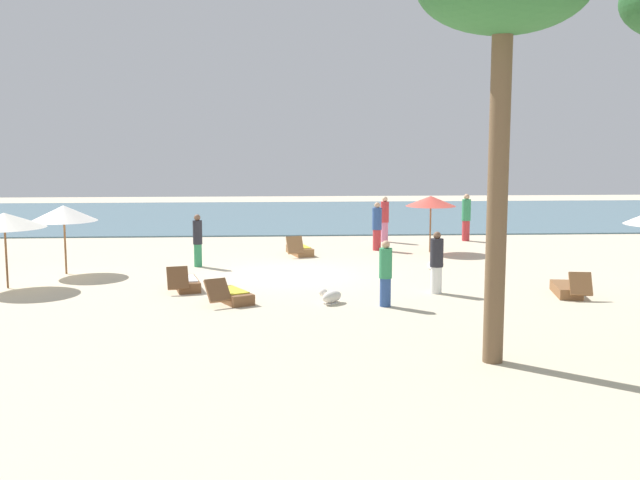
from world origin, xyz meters
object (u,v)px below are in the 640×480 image
at_px(lounger_4, 186,283).
at_px(surfboard, 435,264).
at_px(lounger_5, 568,289).
at_px(person_2, 198,240).
at_px(person_4, 385,219).
at_px(person_3, 437,262).
at_px(lounger_0, 231,295).
at_px(umbrella_0, 64,213).
at_px(umbrella_2, 4,220).
at_px(dog, 331,296).
at_px(person_1, 466,217).
at_px(person_5, 377,226).
at_px(umbrella_1, 431,201).
at_px(person_0, 386,273).
at_px(lounger_2, 299,250).

xyz_separation_m(lounger_4, surfboard, (7.75, 3.60, -0.14)).
xyz_separation_m(lounger_5, person_2, (-10.36, 5.11, 0.70)).
distance_m(person_4, surfboard, 5.77).
bearing_deg(person_3, lounger_0, -171.69).
height_order(lounger_5, person_3, person_3).
height_order(umbrella_0, umbrella_2, umbrella_2).
bearing_deg(lounger_0, dog, -7.24).
distance_m(person_1, person_3, 10.75).
bearing_deg(person_5, dog, -104.57).
height_order(umbrella_1, umbrella_2, umbrella_2).
distance_m(person_4, dog, 11.65).
xyz_separation_m(lounger_5, person_1, (-0.16, 10.71, 0.79)).
relative_size(umbrella_1, umbrella_2, 0.91).
relative_size(umbrella_0, person_2, 1.24).
xyz_separation_m(person_1, person_2, (-10.20, -5.60, -0.09)).
bearing_deg(lounger_4, person_2, 90.49).
bearing_deg(umbrella_2, lounger_0, -18.66).
relative_size(dog, surfboard, 0.32).
bearing_deg(person_3, person_0, -136.37).
bearing_deg(umbrella_0, person_5, 22.98).
bearing_deg(person_5, umbrella_0, -157.02).
distance_m(umbrella_1, lounger_4, 10.47).
height_order(umbrella_0, dog, umbrella_0).
bearing_deg(umbrella_0, lounger_5, -15.72).
bearing_deg(person_1, person_2, -151.25).
bearing_deg(lounger_5, person_2, 153.72).
height_order(umbrella_0, lounger_0, umbrella_0).
distance_m(lounger_4, dog, 4.40).
bearing_deg(person_1, lounger_0, -128.67).
height_order(person_1, person_5, person_1).
bearing_deg(person_1, lounger_5, -89.15).
height_order(person_3, person_5, person_5).
bearing_deg(umbrella_0, person_3, -18.10).
bearing_deg(person_4, lounger_4, -126.58).
distance_m(umbrella_1, person_3, 7.46).
xyz_separation_m(lounger_0, person_1, (8.83, 11.03, 0.79)).
xyz_separation_m(lounger_0, person_2, (-1.37, 5.43, 0.70)).
relative_size(person_3, person_5, 0.94).
distance_m(person_1, person_4, 3.32).
xyz_separation_m(umbrella_2, lounger_4, (5.02, -0.45, -1.74)).
distance_m(person_2, person_4, 8.80).
height_order(lounger_4, person_4, person_4).
relative_size(lounger_2, person_4, 0.95).
bearing_deg(person_3, umbrella_2, 173.55).
bearing_deg(person_0, person_2, 130.62).
height_order(umbrella_1, person_1, umbrella_1).
bearing_deg(person_5, person_1, 30.89).
bearing_deg(dog, umbrella_2, 164.51).
xyz_separation_m(umbrella_2, person_3, (11.88, -1.34, -1.07)).
xyz_separation_m(person_1, surfboard, (-2.42, -5.74, -0.93)).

